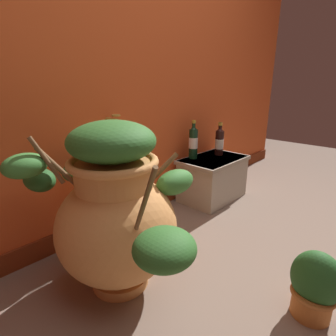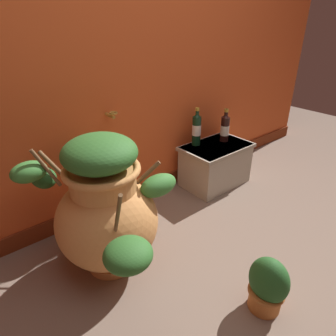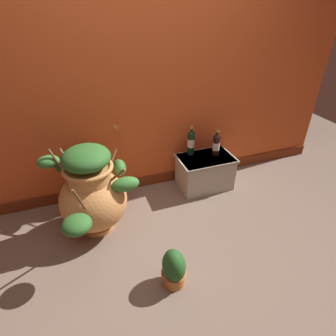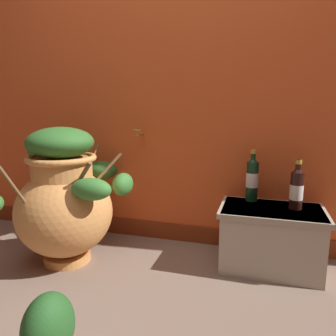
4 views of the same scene
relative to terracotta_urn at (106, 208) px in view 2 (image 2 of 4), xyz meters
The scene contains 7 objects.
ground_plane 0.94m from the terracotta_urn, 44.75° to the right, with size 7.00×7.00×0.00m, color #7A6656.
back_wall 1.23m from the terracotta_urn, 44.68° to the left, with size 4.40×0.33×2.60m.
terracotta_urn is the anchor object (origin of this frame).
stone_ledge 1.26m from the terracotta_urn, 12.15° to the left, with size 0.59×0.39×0.37m.
wine_bottle_left 1.38m from the terracotta_urn, 12.38° to the left, with size 0.07×0.07×0.29m.
wine_bottle_middle 1.16m from the terracotta_urn, 19.71° to the left, with size 0.08×0.08×0.32m.
potted_shrub 0.94m from the terracotta_urn, 60.00° to the right, with size 0.19×0.21×0.32m.
Camera 2 is at (-1.21, -0.68, 1.37)m, focal length 31.84 mm.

